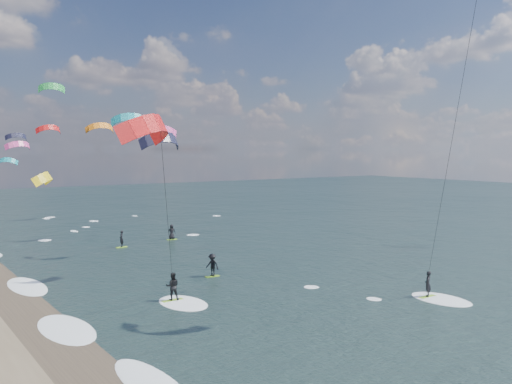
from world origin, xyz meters
TOP-DOWN VIEW (x-y plane):
  - ground at (0.00, 0.00)m, footprint 260.00×260.00m
  - wet_sand_strip at (-12.00, 10.00)m, footprint 3.00×240.00m
  - kitesurfer_near_a at (6.77, 3.59)m, footprint 7.70×9.30m
  - kitesurfer_near_b at (-6.33, 12.60)m, footprint 7.08×9.21m
  - far_kitesurfers at (2.83, 29.14)m, footprint 7.17×18.46m
  - bg_kite_field at (0.80, 56.38)m, footprint 15.48×66.55m
  - shoreline_surf at (-10.80, 14.75)m, footprint 2.40×79.40m

SIDE VIEW (x-z plane):
  - ground at x=0.00m, z-range 0.00..0.00m
  - shoreline_surf at x=-10.80m, z-range -0.06..0.06m
  - wet_sand_strip at x=-12.00m, z-range 0.00..0.01m
  - far_kitesurfers at x=2.83m, z-range -0.02..1.70m
  - kitesurfer_near_b at x=-6.33m, z-range 1.60..13.54m
  - bg_kite_field at x=0.80m, z-range 5.95..16.87m
  - kitesurfer_near_a at x=6.77m, z-range 5.01..24.16m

